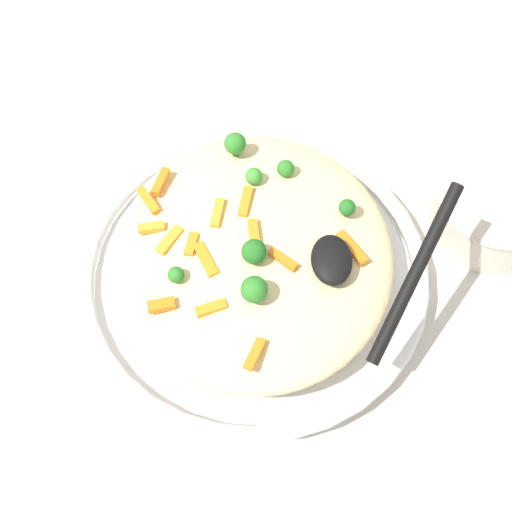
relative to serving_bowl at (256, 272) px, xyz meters
name	(u,v)px	position (x,y,z in m)	size (l,w,h in m)	color
ground_plane	(256,281)	(0.00, 0.00, -0.02)	(2.40, 2.40, 0.00)	beige
serving_bowl	(256,272)	(0.00, 0.00, 0.00)	(0.37, 0.37, 0.04)	silver
pasta_mound	(256,253)	(0.00, 0.00, 0.04)	(0.31, 0.29, 0.06)	beige
carrot_piece_0	(172,239)	(0.00, -0.08, 0.07)	(0.03, 0.01, 0.01)	orange
carrot_piece_1	(285,260)	(0.03, 0.03, 0.07)	(0.03, 0.01, 0.01)	orange
carrot_piece_2	(193,244)	(0.01, -0.06, 0.07)	(0.03, 0.01, 0.01)	orange
carrot_piece_3	(163,182)	(-0.07, -0.10, 0.07)	(0.03, 0.01, 0.01)	orange
carrot_piece_4	(208,260)	(0.02, -0.05, 0.07)	(0.04, 0.01, 0.01)	orange
carrot_piece_5	(255,235)	(0.00, 0.00, 0.07)	(0.04, 0.01, 0.01)	orange
carrot_piece_6	(354,248)	(0.01, 0.10, 0.07)	(0.04, 0.01, 0.01)	orange
carrot_piece_7	(247,202)	(-0.04, -0.01, 0.07)	(0.04, 0.01, 0.01)	orange
carrot_piece_8	(150,200)	(-0.05, -0.11, 0.07)	(0.04, 0.01, 0.01)	orange
carrot_piece_9	(213,308)	(0.08, -0.04, 0.07)	(0.03, 0.01, 0.01)	orange
carrot_piece_10	(164,305)	(0.07, -0.09, 0.07)	(0.03, 0.01, 0.01)	orange
carrot_piece_11	(260,354)	(0.12, 0.00, 0.07)	(0.03, 0.01, 0.01)	orange
carrot_piece_12	(219,213)	(-0.03, -0.04, 0.07)	(0.03, 0.01, 0.01)	orange
carrot_piece_13	(153,228)	(-0.01, -0.10, 0.07)	(0.03, 0.01, 0.01)	orange
broccoli_floret_0	(252,176)	(-0.07, 0.00, 0.08)	(0.02, 0.02, 0.02)	#377928
broccoli_floret_1	(287,169)	(-0.08, 0.03, 0.07)	(0.02, 0.02, 0.02)	#296820
broccoli_floret_2	(259,252)	(0.03, 0.00, 0.09)	(0.02, 0.02, 0.03)	#205B1C
broccoli_floret_3	(260,290)	(0.07, 0.00, 0.09)	(0.03, 0.03, 0.03)	#296820
broccoli_floret_4	(349,208)	(-0.03, 0.09, 0.08)	(0.02, 0.02, 0.02)	#205B1C
broccoli_floret_5	(178,275)	(0.04, -0.07, 0.07)	(0.02, 0.02, 0.02)	#296820
broccoli_floret_6	(237,144)	(-0.11, -0.02, 0.08)	(0.02, 0.02, 0.03)	#296820
serving_spoon	(364,265)	(0.04, 0.10, 0.09)	(0.15, 0.13, 0.10)	black
companion_bowl	(496,208)	(-0.07, 0.27, 0.02)	(0.14, 0.14, 0.06)	beige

